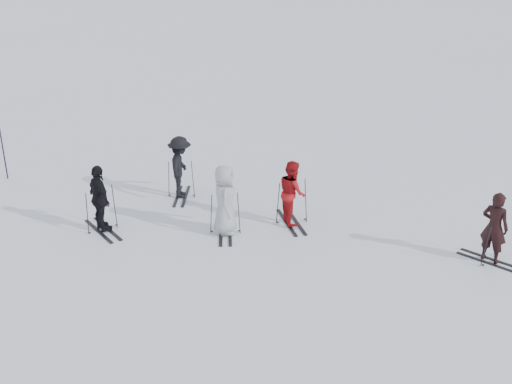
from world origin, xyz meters
TOP-DOWN VIEW (x-y plane):
  - ground at (0.00, 0.00)m, footprint 120.00×120.00m
  - skier_near_dark at (3.59, -3.68)m, footprint 0.57×0.73m
  - skier_red at (0.92, 0.65)m, footprint 0.90×1.02m
  - skier_grey at (-0.87, 1.14)m, footprint 0.97×1.08m
  - skier_uphill_left at (-3.47, 3.06)m, footprint 0.48×1.07m
  - skier_uphill_far at (-0.72, 3.83)m, footprint 1.24×1.35m
  - skis_near_dark at (3.59, -3.68)m, footprint 1.72×1.19m
  - skis_red at (0.92, 0.65)m, footprint 1.94×1.45m
  - skis_grey at (-0.87, 1.14)m, footprint 1.79×1.55m
  - skis_uphill_left at (-3.47, 3.06)m, footprint 1.73×0.96m
  - skis_uphill_far at (-0.72, 3.83)m, footprint 1.77×1.60m
  - piste_marker at (-4.59, 8.15)m, footprint 0.05×0.05m

SIDE VIEW (x-z plane):
  - ground at x=0.00m, z-range 0.00..0.00m
  - skis_near_dark at x=3.59m, z-range 0.00..1.14m
  - skis_uphill_far at x=-0.72m, z-range 0.00..1.15m
  - skis_grey at x=-0.87m, z-range 0.00..1.16m
  - skis_uphill_left at x=-3.47m, z-range 0.00..1.24m
  - skis_red at x=0.92m, z-range 0.00..1.26m
  - skier_red at x=0.92m, z-range 0.00..1.74m
  - skier_near_dark at x=3.59m, z-range 0.00..1.77m
  - skier_uphill_left at x=-3.47m, z-range 0.00..1.79m
  - skier_uphill_far at x=-0.72m, z-range 0.00..1.82m
  - skier_grey at x=-0.87m, z-range 0.00..1.85m
  - piste_marker at x=-4.59m, z-range 0.00..1.88m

